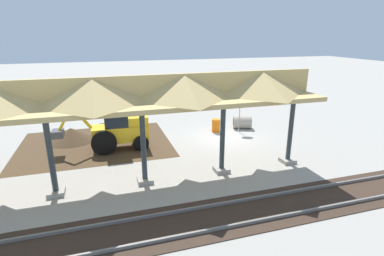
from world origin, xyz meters
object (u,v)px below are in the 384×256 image
(backhoe, at_px, (118,128))
(concrete_pipe, at_px, (242,122))
(traffic_barrel, at_px, (216,125))
(stop_sign, at_px, (240,107))

(backhoe, xyz_separation_m, concrete_pipe, (-8.79, -1.48, -0.81))
(traffic_barrel, bearing_deg, backhoe, 10.89)
(backhoe, relative_size, traffic_barrel, 5.88)
(concrete_pipe, bearing_deg, traffic_barrel, 5.19)
(concrete_pipe, distance_m, traffic_barrel, 2.11)
(traffic_barrel, bearing_deg, concrete_pipe, -174.81)
(backhoe, relative_size, concrete_pipe, 3.51)
(concrete_pipe, bearing_deg, stop_sign, 48.53)
(stop_sign, distance_m, backhoe, 8.27)
(concrete_pipe, relative_size, traffic_barrel, 1.68)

